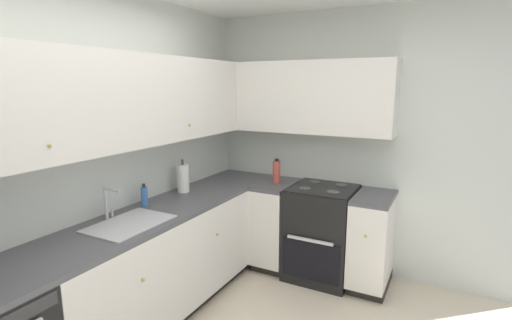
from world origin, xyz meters
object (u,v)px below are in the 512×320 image
at_px(soap_bottle, 144,196).
at_px(paper_towel_roll, 183,178).
at_px(oil_bottle, 277,172).
at_px(oven_range, 322,231).

bearing_deg(soap_bottle, paper_towel_roll, -2.39).
bearing_deg(oil_bottle, oven_range, -87.77).
relative_size(oven_range, soap_bottle, 5.63).
relative_size(paper_towel_roll, oil_bottle, 1.27).
xyz_separation_m(oven_range, paper_towel_roll, (-0.72, 1.12, 0.57)).
height_order(oven_range, paper_towel_roll, paper_towel_roll).
relative_size(soap_bottle, oil_bottle, 0.75).
distance_m(oven_range, soap_bottle, 1.74).
height_order(soap_bottle, paper_towel_roll, paper_towel_roll).
bearing_deg(oil_bottle, soap_bottle, 151.27).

